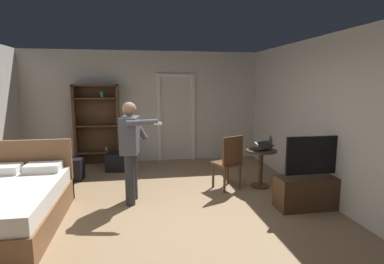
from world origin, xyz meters
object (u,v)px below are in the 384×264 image
Objects in this scene: bookshelf at (97,122)px; suitcase_dark at (71,169)px; person_blue_shirt at (131,145)px; side_table at (261,162)px; suitcase_small at (118,162)px; laptop at (261,147)px; bottle_on_table at (271,144)px; tv_flatscreen at (315,188)px; wooden_chair at (229,160)px; bed at (7,205)px.

suitcase_dark is (-0.40, -1.11, -0.80)m from bookshelf.
bookshelf reaches higher than person_blue_shirt.
suitcase_small is (-2.66, 1.56, -0.27)m from side_table.
laptop reaches higher than suitcase_small.
bookshelf is at bearing 145.16° from laptop.
side_table is at bearing 150.26° from bottle_on_table.
tv_flatscreen is 1.48m from wooden_chair.
side_table is 0.39m from bottle_on_table.
person_blue_shirt is (-2.33, -0.35, 0.47)m from side_table.
bottle_on_table is (-0.30, 0.99, 0.50)m from tv_flatscreen.
tv_flatscreen is 1.20× the size of wooden_chair.
tv_flatscreen is at bearing -31.89° from suitcase_small.
wooden_chair is at bearing -16.31° from suitcase_dark.
tv_flatscreen reaches higher than laptop.
suitcase_small is (-3.11, 2.63, -0.13)m from tv_flatscreen.
wooden_chair is at bearing 15.28° from bed.
wooden_chair is 2.13× the size of suitcase_dark.
wooden_chair is (3.32, 0.91, 0.24)m from bed.
bookshelf is 6.90× the size of bottle_on_table.
bottle_on_table is 0.28× the size of wooden_chair.
person_blue_shirt is 1.98m from suitcase_dark.
person_blue_shirt is at bearing -71.65° from suitcase_small.
person_blue_shirt is (0.82, -2.49, -0.08)m from bookshelf.
laptop is at bearing 166.03° from bottle_on_table.
person_blue_shirt is 3.49× the size of suitcase_dark.
person_blue_shirt is at bearing -172.37° from laptop.
bed is 1.73× the size of tv_flatscreen.
bed is 1.84m from person_blue_shirt.
tv_flatscreen is 4.51m from suitcase_dark.
bottle_on_table is at bearing -29.74° from side_table.
laptop is at bearing 114.06° from tv_flatscreen.
wooden_chair is at bearing 9.64° from person_blue_shirt.
side_table is at bearing 13.79° from bed.
tv_flatscreen reaches higher than suitcase_small.
bookshelf reaches higher than suitcase_dark.
bookshelf is at bearing 145.81° from side_table.
tv_flatscreen reaches higher than wooden_chair.
wooden_chair is 1.77m from person_blue_shirt.
laptop is 0.25× the size of person_blue_shirt.
bottle_on_table is (0.14, -0.08, 0.35)m from side_table.
tv_flatscreen is 1.14m from bottle_on_table.
laptop is at bearing -112.01° from side_table.
bed is 1.09× the size of bookshelf.
bottle_on_table is 3.31m from suitcase_small.
tv_flatscreen is 1.16m from side_table.
person_blue_shirt is at bearing -71.75° from bookshelf.
suitcase_dark is (-3.55, 1.03, -0.25)m from side_table.
wooden_chair is 3.14m from suitcase_dark.
bed is 2.08× the size of wooden_chair.
bed reaches higher than laptop.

